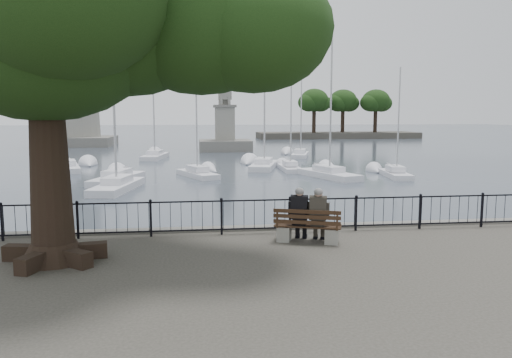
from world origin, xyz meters
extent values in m
cube|color=#5E5C58|center=(0.00, 3.00, -0.50)|extent=(200.00, 0.40, 1.20)
plane|color=#2E3741|center=(0.00, 103.00, -1.00)|extent=(260.00, 260.00, 0.00)
cube|color=black|center=(0.00, 2.50, 0.98)|extent=(22.00, 0.04, 0.04)
cube|color=black|center=(0.00, 2.50, 0.15)|extent=(22.00, 0.04, 0.04)
cube|color=gray|center=(0.66, 1.57, 0.20)|extent=(0.48, 0.54, 0.41)
cube|color=gray|center=(1.88, 1.14, 0.20)|extent=(0.48, 0.54, 0.41)
cube|color=black|center=(1.27, 1.35, 0.45)|extent=(1.86, 1.06, 0.04)
cube|color=black|center=(1.18, 1.10, 0.75)|extent=(1.71, 0.63, 0.40)
cube|color=black|center=(1.06, 1.44, 0.57)|extent=(0.44, 0.40, 0.24)
cube|color=black|center=(1.03, 1.33, 0.95)|extent=(0.49, 0.37, 0.60)
sphere|color=tan|center=(1.04, 1.37, 1.37)|extent=(0.23, 0.23, 0.23)
ellipsoid|color=gray|center=(1.03, 1.35, 1.40)|extent=(0.24, 0.24, 0.20)
cube|color=black|center=(1.16, 1.71, 0.22)|extent=(0.45, 0.52, 0.45)
cube|color=#2C2924|center=(1.54, 1.27, 0.57)|extent=(0.44, 0.40, 0.24)
cube|color=#2C2924|center=(1.50, 1.17, 0.95)|extent=(0.49, 0.37, 0.60)
sphere|color=tan|center=(1.51, 1.21, 1.37)|extent=(0.23, 0.23, 0.23)
ellipsoid|color=gray|center=(1.50, 1.18, 1.40)|extent=(0.24, 0.24, 0.20)
cube|color=#2C2924|center=(1.63, 1.55, 0.22)|extent=(0.45, 0.52, 0.45)
cone|color=black|center=(-5.07, 0.37, 0.23)|extent=(1.57, 1.57, 0.46)
cone|color=black|center=(-5.07, 0.37, 2.78)|extent=(1.02, 1.02, 5.55)
ellipsoid|color=black|center=(-5.07, 0.37, 5.37)|extent=(5.37, 5.37, 4.19)
ellipsoid|color=black|center=(-3.31, 0.74, 5.74)|extent=(4.81, 4.81, 3.75)
ellipsoid|color=black|center=(-1.56, 0.46, 5.55)|extent=(4.26, 4.26, 3.32)
ellipsoid|color=black|center=(-0.35, 0.09, 5.37)|extent=(3.70, 3.70, 2.89)
ellipsoid|color=black|center=(-5.90, 2.03, 5.92)|extent=(4.26, 4.26, 3.32)
ellipsoid|color=black|center=(-2.57, 1.66, 6.11)|extent=(4.07, 4.07, 3.17)
cube|color=#5E5C58|center=(-18.00, 62.00, -0.40)|extent=(9.43, 9.43, 1.40)
cone|color=gray|center=(-18.00, 62.00, 11.32)|extent=(6.04, 6.04, 22.64)
cube|color=#5E5C58|center=(2.00, 50.00, -0.40)|extent=(6.28, 6.28, 1.40)
cube|color=gray|center=(2.00, 50.00, 2.19)|extent=(2.30, 2.72, 4.19)
cube|color=#5E5C58|center=(2.00, 50.00, 4.44)|extent=(2.72, 3.13, 0.30)
cube|color=gray|center=(2.00, 50.31, 5.32)|extent=(1.36, 2.30, 1.47)
cube|color=gray|center=(2.00, 49.27, 6.05)|extent=(1.57, 1.05, 1.67)
sphere|color=gray|center=(2.00, 48.85, 7.20)|extent=(1.78, 1.78, 1.78)
cube|color=white|center=(-6.28, 18.25, -0.90)|extent=(2.67, 6.13, 0.66)
cube|color=white|center=(-6.28, 18.25, -0.40)|extent=(1.61, 2.59, 0.49)
cylinder|color=#B7B7B9|center=(-6.28, 17.92, 4.72)|extent=(0.13, 0.13, 10.64)
cube|color=white|center=(-1.57, 24.08, -0.90)|extent=(3.18, 5.04, 0.54)
cube|color=white|center=(-1.57, 24.08, -0.40)|extent=(1.70, 2.23, 0.41)
cylinder|color=#B7B7B9|center=(-1.57, 23.81, 4.46)|extent=(0.11, 0.11, 10.11)
cube|color=white|center=(7.63, 22.52, -0.90)|extent=(3.56, 6.06, 0.65)
cube|color=white|center=(7.63, 22.52, -0.40)|extent=(1.95, 2.65, 0.49)
cylinder|color=#B7B7B9|center=(7.63, 22.19, 4.64)|extent=(0.13, 0.13, 10.49)
cube|color=white|center=(12.50, 22.36, -0.90)|extent=(1.93, 4.90, 0.53)
cube|color=white|center=(12.50, 22.36, -0.40)|extent=(1.21, 2.05, 0.40)
cylinder|color=#B7B7B9|center=(12.50, 22.10, 3.05)|extent=(0.11, 0.11, 7.30)
cube|color=white|center=(-11.80, 29.36, -0.90)|extent=(3.23, 6.20, 0.66)
cube|color=white|center=(-11.80, 29.36, -0.40)|extent=(1.84, 2.67, 0.50)
cylinder|color=#B7B7B9|center=(-11.80, 29.03, 5.42)|extent=(0.13, 0.13, 12.04)
cube|color=white|center=(3.93, 29.05, -0.90)|extent=(3.25, 6.43, 0.69)
cube|color=white|center=(3.93, 29.05, -0.40)|extent=(1.87, 2.76, 0.52)
cylinder|color=#B7B7B9|center=(3.93, 28.70, 4.89)|extent=(0.14, 0.14, 10.98)
cube|color=white|center=(9.30, 39.84, -0.90)|extent=(2.98, 5.60, 0.60)
cube|color=white|center=(9.30, 39.84, -0.40)|extent=(1.68, 2.42, 0.45)
cylinder|color=#B7B7B9|center=(9.30, 39.54, 4.53)|extent=(0.12, 0.12, 10.26)
cube|color=white|center=(-5.70, 39.44, -0.90)|extent=(2.57, 6.34, 0.68)
cube|color=white|center=(-5.70, 39.44, -0.40)|extent=(1.60, 2.66, 0.51)
cylinder|color=#B7B7B9|center=(-5.70, 39.10, 6.61)|extent=(0.14, 0.14, 14.43)
cube|color=white|center=(5.76, 27.14, -0.90)|extent=(1.32, 4.61, 0.51)
cube|color=white|center=(5.76, 27.14, -0.40)|extent=(0.95, 1.88, 0.38)
cylinder|color=#B7B7B9|center=(5.76, 26.88, 4.47)|extent=(0.10, 0.10, 10.15)
cube|color=white|center=(-6.81, 21.84, -0.90)|extent=(3.15, 6.17, 0.66)
cube|color=white|center=(-6.81, 21.84, -0.40)|extent=(1.80, 2.65, 0.50)
cylinder|color=#B7B7B9|center=(-6.81, 21.51, 4.68)|extent=(0.13, 0.13, 10.57)
cube|color=#36342E|center=(25.00, 80.00, -0.50)|extent=(30.00, 8.00, 1.20)
cylinder|color=black|center=(20.00, 78.00, 2.00)|extent=(0.70, 0.70, 4.00)
ellipsoid|color=black|center=(20.00, 78.00, 6.00)|extent=(5.20, 5.20, 4.16)
cylinder|color=black|center=(26.00, 80.00, 2.00)|extent=(0.70, 0.70, 4.00)
ellipsoid|color=black|center=(26.00, 80.00, 6.00)|extent=(5.20, 5.20, 4.16)
cylinder|color=black|center=(32.00, 79.00, 2.00)|extent=(0.70, 0.70, 4.00)
ellipsoid|color=black|center=(32.00, 79.00, 6.00)|extent=(5.20, 5.20, 4.16)
camera|label=1|loc=(-1.74, -11.59, 3.44)|focal=35.00mm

